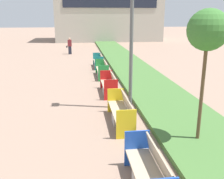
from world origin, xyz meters
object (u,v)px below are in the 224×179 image
(bench_yellow_frame, at_px, (121,113))
(street_lamp_post, at_px, (132,4))
(bench_teal_frame, at_px, (99,62))
(bench_red_frame, at_px, (109,86))
(sapling_tree_near, at_px, (208,31))
(bench_blue_frame, at_px, (148,175))
(pedestrian_walking, at_px, (70,46))
(bench_green_frame, at_px, (102,71))

(bench_yellow_frame, xyz_separation_m, street_lamp_post, (0.61, 1.51, 3.70))
(bench_teal_frame, bearing_deg, bench_red_frame, -90.00)
(street_lamp_post, distance_m, sapling_tree_near, 3.66)
(bench_yellow_frame, height_order, street_lamp_post, street_lamp_post)
(bench_red_frame, xyz_separation_m, sapling_tree_near, (1.99, -5.47, 2.89))
(bench_blue_frame, xyz_separation_m, street_lamp_post, (0.61, 5.17, 3.72))
(sapling_tree_near, height_order, pedestrian_walking, sapling_tree_near)
(bench_red_frame, bearing_deg, bench_green_frame, 89.95)
(bench_teal_frame, relative_size, sapling_tree_near, 0.55)
(bench_yellow_frame, height_order, bench_teal_frame, same)
(bench_green_frame, relative_size, sapling_tree_near, 0.61)
(bench_yellow_frame, xyz_separation_m, sapling_tree_near, (1.99, -1.77, 2.88))
(bench_yellow_frame, distance_m, sapling_tree_near, 3.92)
(bench_red_frame, xyz_separation_m, bench_green_frame, (0.00, 3.62, 0.01))
(bench_green_frame, bearing_deg, bench_blue_frame, -90.02)
(bench_green_frame, xyz_separation_m, street_lamp_post, (0.61, -5.80, 3.71))
(pedestrian_walking, bearing_deg, sapling_tree_near, -77.56)
(bench_yellow_frame, bearing_deg, bench_blue_frame, -90.08)
(bench_blue_frame, relative_size, bench_teal_frame, 0.94)
(bench_blue_frame, relative_size, bench_green_frame, 0.85)
(bench_yellow_frame, distance_m, pedestrian_walking, 17.75)
(bench_green_frame, relative_size, street_lamp_post, 0.32)
(street_lamp_post, xyz_separation_m, pedestrian_walking, (-2.89, 16.08, -3.28))
(bench_blue_frame, bearing_deg, street_lamp_post, 83.24)
(bench_teal_frame, bearing_deg, street_lamp_post, -86.06)
(bench_green_frame, height_order, sapling_tree_near, sapling_tree_near)
(bench_red_frame, height_order, bench_green_frame, same)
(bench_blue_frame, relative_size, bench_red_frame, 0.95)
(bench_red_frame, relative_size, bench_green_frame, 0.89)
(bench_blue_frame, relative_size, street_lamp_post, 0.27)
(bench_green_frame, bearing_deg, bench_yellow_frame, -89.99)
(street_lamp_post, bearing_deg, bench_green_frame, 95.99)
(sapling_tree_near, bearing_deg, bench_yellow_frame, 138.30)
(pedestrian_walking, bearing_deg, bench_blue_frame, -83.88)
(street_lamp_post, bearing_deg, bench_teal_frame, 93.94)
(bench_green_frame, bearing_deg, bench_red_frame, -90.05)
(bench_blue_frame, bearing_deg, bench_red_frame, 89.99)
(bench_green_frame, relative_size, pedestrian_walking, 1.48)
(street_lamp_post, relative_size, pedestrian_walking, 4.63)
(bench_blue_frame, relative_size, bench_yellow_frame, 0.83)
(bench_teal_frame, bearing_deg, bench_green_frame, -89.95)
(bench_red_frame, distance_m, pedestrian_walking, 14.09)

